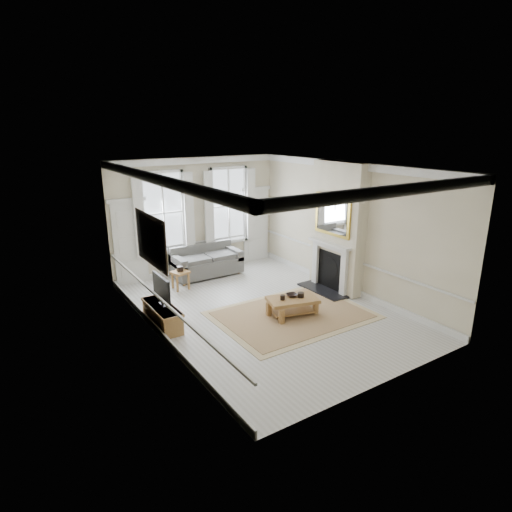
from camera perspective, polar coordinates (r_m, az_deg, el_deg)
floor at (r=10.31m, az=1.17°, el=-7.30°), size 7.20×7.20×0.00m
ceiling at (r=9.44m, az=1.30°, el=11.87°), size 7.20×7.20×0.00m
back_wall at (r=12.80m, az=-7.88°, el=5.36°), size 5.20×0.00×5.20m
left_wall at (r=8.61m, az=-13.25°, el=-0.64°), size 0.00×7.20×7.20m
right_wall at (r=11.36m, az=12.18°, el=3.67°), size 0.00×7.20×7.20m
window_left at (r=12.32m, az=-12.26°, el=5.63°), size 1.26×0.20×2.20m
window_right at (r=13.19m, az=-3.67°, el=6.71°), size 1.26×0.20×2.20m
door_left at (r=12.19m, az=-16.44°, el=1.57°), size 0.90×0.08×2.30m
door_right at (r=13.85m, az=-0.02°, el=4.07°), size 0.90×0.08×2.30m
painting at (r=8.80m, az=-13.84°, el=2.07°), size 0.05×1.66×1.06m
chimney_breast at (r=11.38m, az=10.84°, el=3.77°), size 0.35×1.70×3.38m
hearth at (r=11.59m, az=8.86°, el=-4.56°), size 0.55×1.50×0.05m
fireplace at (r=11.48m, az=9.76°, el=-1.07°), size 0.21×1.45×1.33m
mirror at (r=11.16m, az=10.14°, el=5.39°), size 0.06×1.26×1.06m
sofa at (r=12.70m, az=-6.70°, el=-0.89°), size 1.99×0.97×0.89m
side_table at (r=11.68m, az=-10.07°, el=-2.52°), size 0.51×0.51×0.50m
rug at (r=10.11m, az=4.84°, el=-7.80°), size 3.50×2.60×0.02m
coffee_table at (r=9.97m, az=4.89°, el=-6.05°), size 1.27×0.94×0.43m
ceramic_pot_a at (r=9.82m, az=3.57°, el=-5.55°), size 0.11×0.11×0.11m
ceramic_pot_b at (r=10.00m, az=5.99°, el=-5.18°), size 0.15×0.15×0.11m
bowl at (r=10.03m, az=4.78°, el=-5.22°), size 0.31×0.31×0.06m
tv_stand at (r=9.70m, az=-12.37°, el=-7.79°), size 0.43×1.35×0.48m
tv at (r=9.46m, az=-12.48°, el=-4.26°), size 0.08×0.90×0.68m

